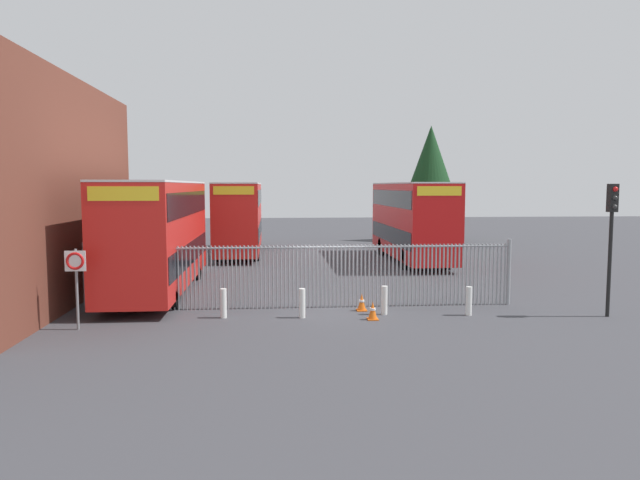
{
  "coord_description": "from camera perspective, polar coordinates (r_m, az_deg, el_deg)",
  "views": [
    {
      "loc": [
        -2.03,
        -20.03,
        4.23
      ],
      "look_at": [
        0.0,
        4.0,
        2.0
      ],
      "focal_mm": 32.84,
      "sensor_mm": 36.0,
      "label": 1
    }
  ],
  "objects": [
    {
      "name": "ground_plane",
      "position": [
        28.41,
        -0.68,
        -3.28
      ],
      "size": [
        100.0,
        100.0,
        0.0
      ],
      "primitive_type": "plane",
      "color": "#3D3D42"
    },
    {
      "name": "palisade_fence",
      "position": [
        20.29,
        -1.64,
        -3.36
      ],
      "size": [
        14.83,
        0.14,
        2.35
      ],
      "color": "gray",
      "rests_on": "ground"
    },
    {
      "name": "double_decker_bus_near_gate",
      "position": [
        24.13,
        -15.47,
        0.8
      ],
      "size": [
        2.54,
        10.81,
        4.42
      ],
      "color": "red",
      "rests_on": "ground"
    },
    {
      "name": "double_decker_bus_behind_fence_left",
      "position": [
        33.28,
        8.89,
        2.11
      ],
      "size": [
        2.54,
        10.81,
        4.42
      ],
      "color": "red",
      "rests_on": "ground"
    },
    {
      "name": "double_decker_bus_behind_fence_right",
      "position": [
        36.5,
        -7.85,
        2.4
      ],
      "size": [
        2.54,
        10.81,
        4.42
      ],
      "color": "red",
      "rests_on": "ground"
    },
    {
      "name": "bollard_near_left",
      "position": [
        19.13,
        -9.38,
        -6.11
      ],
      "size": [
        0.2,
        0.2,
        0.95
      ],
      "primitive_type": "cylinder",
      "color": "silver",
      "rests_on": "ground"
    },
    {
      "name": "bollard_center_front",
      "position": [
        18.9,
        -1.75,
        -6.18
      ],
      "size": [
        0.2,
        0.2,
        0.95
      ],
      "primitive_type": "cylinder",
      "color": "silver",
      "rests_on": "ground"
    },
    {
      "name": "bollard_near_right",
      "position": [
        19.48,
        6.29,
        -5.86
      ],
      "size": [
        0.2,
        0.2,
        0.95
      ],
      "primitive_type": "cylinder",
      "color": "silver",
      "rests_on": "ground"
    },
    {
      "name": "bollard_far_right",
      "position": [
        19.85,
        14.3,
        -5.78
      ],
      "size": [
        0.2,
        0.2,
        0.95
      ],
      "primitive_type": "cylinder",
      "color": "silver",
      "rests_on": "ground"
    },
    {
      "name": "traffic_cone_by_gate",
      "position": [
        18.73,
        5.16,
        -6.88
      ],
      "size": [
        0.34,
        0.34,
        0.59
      ],
      "color": "orange",
      "rests_on": "ground"
    },
    {
      "name": "traffic_cone_mid_forecourt",
      "position": [
        20.02,
        4.09,
        -6.08
      ],
      "size": [
        0.34,
        0.34,
        0.59
      ],
      "color": "orange",
      "rests_on": "ground"
    },
    {
      "name": "speed_limit_sign_post",
      "position": [
        18.53,
        -22.71,
        -2.73
      ],
      "size": [
        0.6,
        0.14,
        2.4
      ],
      "color": "slate",
      "rests_on": "ground"
    },
    {
      "name": "traffic_light_kerbside",
      "position": [
        20.93,
        26.53,
        1.32
      ],
      "size": [
        0.28,
        0.33,
        4.3
      ],
      "color": "black",
      "rests_on": "ground"
    },
    {
      "name": "tree_tall_back",
      "position": [
        46.13,
        10.73,
        6.94
      ],
      "size": [
        4.48,
        4.48,
        8.85
      ],
      "color": "#4C3823",
      "rests_on": "ground"
    }
  ]
}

